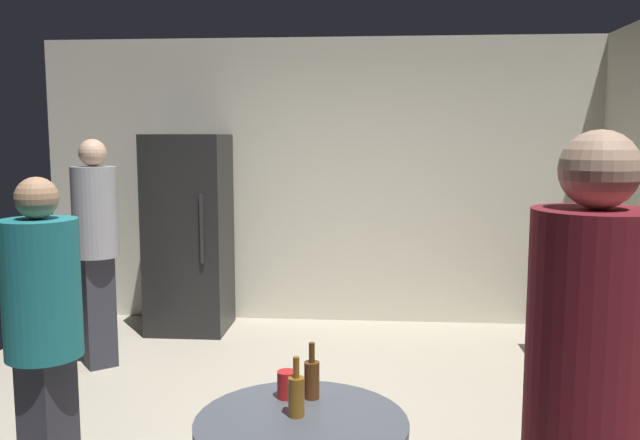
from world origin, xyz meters
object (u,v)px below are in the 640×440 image
object	(u,v)px
beer_bottle_brown	(312,378)
plastic_cup_red	(287,385)
refrigerator	(189,233)
person_in_gray_shirt	(96,235)
beer_bottle_amber	(296,395)
person_in_maroon_shirt	(587,401)
person_in_teal_shirt	(43,325)

from	to	relation	value
beer_bottle_brown	plastic_cup_red	distance (m)	0.10
beer_bottle_brown	plastic_cup_red	bearing A→B (deg)	-178.07
refrigerator	person_in_gray_shirt	xyz separation A→B (m)	(-0.43, -1.05, 0.14)
beer_bottle_amber	plastic_cup_red	world-z (taller)	beer_bottle_amber
beer_bottle_amber	person_in_maroon_shirt	distance (m)	1.07
beer_bottle_brown	person_in_maroon_shirt	distance (m)	1.14
beer_bottle_brown	refrigerator	bearing A→B (deg)	113.25
beer_bottle_brown	person_in_gray_shirt	world-z (taller)	person_in_gray_shirt
beer_bottle_amber	person_in_gray_shirt	bearing A→B (deg)	126.40
refrigerator	person_in_teal_shirt	bearing A→B (deg)	-86.35
beer_bottle_brown	plastic_cup_red	xyz separation A→B (m)	(-0.10, -0.00, -0.03)
refrigerator	person_in_gray_shirt	size ratio (longest dim) A/B	1.02
refrigerator	plastic_cup_red	world-z (taller)	refrigerator
person_in_teal_shirt	plastic_cup_red	bearing A→B (deg)	0.73
beer_bottle_brown	plastic_cup_red	world-z (taller)	beer_bottle_brown
person_in_maroon_shirt	beer_bottle_brown	bearing A→B (deg)	-1.82
refrigerator	person_in_maroon_shirt	size ratio (longest dim) A/B	1.00
beer_bottle_brown	person_in_teal_shirt	world-z (taller)	person_in_teal_shirt
plastic_cup_red	beer_bottle_amber	bearing A→B (deg)	-71.60
beer_bottle_brown	person_in_maroon_shirt	size ratio (longest dim) A/B	0.13
plastic_cup_red	person_in_teal_shirt	world-z (taller)	person_in_teal_shirt
beer_bottle_amber	plastic_cup_red	distance (m)	0.18
refrigerator	person_in_gray_shirt	distance (m)	1.14
beer_bottle_brown	person_in_maroon_shirt	xyz separation A→B (m)	(0.83, -0.74, 0.24)
beer_bottle_brown	beer_bottle_amber	bearing A→B (deg)	-103.55
refrigerator	person_in_gray_shirt	bearing A→B (deg)	-112.04
plastic_cup_red	person_in_teal_shirt	bearing A→B (deg)	167.36
person_in_gray_shirt	person_in_maroon_shirt	world-z (taller)	person_in_maroon_shirt
beer_bottle_brown	person_in_teal_shirt	xyz separation A→B (m)	(-1.24, 0.25, 0.12)
plastic_cup_red	person_in_teal_shirt	size ratio (longest dim) A/B	0.07
refrigerator	person_in_maroon_shirt	bearing A→B (deg)	-61.01
plastic_cup_red	person_in_gray_shirt	world-z (taller)	person_in_gray_shirt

